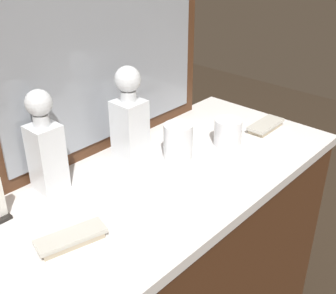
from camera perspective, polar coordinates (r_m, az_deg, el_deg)
name	(u,v)px	position (r m, az deg, el deg)	size (l,w,h in m)	color
dresser	(168,281)	(1.47, 0.00, -17.44)	(1.10, 0.53, 0.84)	#472816
dresser_mirror	(103,37)	(1.24, -8.64, 14.27)	(0.79, 0.03, 0.68)	#472816
crystal_decanter_left	(46,151)	(1.13, -15.97, -0.51)	(0.07, 0.07, 0.28)	white
crystal_decanter_far_right	(130,125)	(1.22, -5.13, 3.00)	(0.08, 0.08, 0.29)	white
crystal_tumbler_far_right	(228,133)	(1.35, 7.96, 1.81)	(0.09, 0.09, 0.08)	white
crystal_tumbler_far_left	(178,143)	(1.26, 1.35, 0.55)	(0.09, 0.09, 0.11)	white
silver_brush_center	(71,239)	(0.98, -12.78, -11.83)	(0.16, 0.09, 0.02)	#B7A88C
silver_brush_far_left	(266,126)	(1.49, 12.89, 2.75)	(0.15, 0.06, 0.02)	#B7A88C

